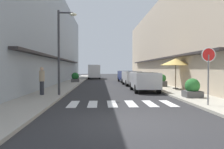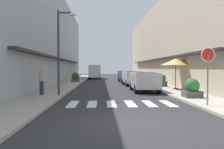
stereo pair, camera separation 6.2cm
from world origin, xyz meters
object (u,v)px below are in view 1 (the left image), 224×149
parked_car_mid (133,77)px  planter_corner (192,89)px  round_street_sign (208,61)px  street_lamp (62,43)px  cafe_umbrella (176,62)px  pedestrian_walking_near (42,80)px  planter_midblock (162,81)px  delivery_van (94,71)px  parked_car_near (144,80)px  parked_car_far (126,75)px  planter_far (75,77)px

parked_car_mid → planter_corner: size_ratio=3.74×
planter_corner → round_street_sign: bearing=-98.7°
street_lamp → cafe_umbrella: street_lamp is taller
planter_corner → pedestrian_walking_near: (-8.90, 1.67, 0.43)m
planter_midblock → delivery_van: bearing=109.6°
parked_car_mid → street_lamp: (-5.70, -9.21, 2.41)m
parked_car_mid → delivery_van: delivery_van is taller
parked_car_near → street_lamp: (-5.70, -2.86, 2.41)m
parked_car_near → delivery_van: 22.59m
parked_car_near → delivery_van: size_ratio=0.77×
round_street_sign → pedestrian_walking_near: 9.65m
parked_car_mid → round_street_sign: round_street_sign is taller
parked_car_mid → cafe_umbrella: (2.77, -5.28, 1.37)m
parked_car_far → planter_corner: size_ratio=4.22×
delivery_van → planter_far: size_ratio=4.73×
round_street_sign → planter_corner: 3.23m
delivery_van → street_lamp: size_ratio=1.04×
planter_corner → parked_car_far: bearing=96.7°
street_lamp → pedestrian_walking_near: bearing=174.9°
parked_car_mid → street_lamp: 11.09m
round_street_sign → cafe_umbrella: 8.42m
pedestrian_walking_near → parked_car_mid: bearing=19.5°
street_lamp → cafe_umbrella: 9.39m
parked_car_far → delivery_van: size_ratio=0.84×
parked_car_mid → round_street_sign: 13.74m
delivery_van → street_lamp: (-1.32, -25.02, 1.92)m
round_street_sign → planter_far: size_ratio=2.24×
parked_car_near → street_lamp: 6.82m
street_lamp → planter_midblock: (7.99, 6.28, -2.67)m
street_lamp → planter_far: street_lamp is taller
planter_corner → planter_far: size_ratio=0.94×
planter_corner → street_lamp: bearing=168.5°
parked_car_far → planter_far: parked_car_far is taller
planter_corner → pedestrian_walking_near: pedestrian_walking_near is taller
parked_car_near → parked_car_mid: 6.34m
round_street_sign → parked_car_near: bearing=101.7°
street_lamp → planter_corner: bearing=-11.5°
parked_car_near → delivery_van: delivery_van is taller
parked_car_near → parked_car_mid: bearing=90.0°
parked_car_near → planter_corner: size_ratio=3.88×
delivery_van → planter_midblock: delivery_van is taller
round_street_sign → street_lamp: (-7.20, 4.40, 1.24)m
parked_car_near → planter_far: parked_car_near is taller
parked_car_mid → planter_corner: 10.94m
parked_car_mid → delivery_van: (-4.38, 15.82, 0.49)m
planter_far → delivery_van: bearing=79.9°
parked_car_near → planter_corner: (1.94, -4.42, -0.31)m
parked_car_far → round_street_sign: bearing=-85.6°
round_street_sign → street_lamp: bearing=148.6°
parked_car_mid → parked_car_far: bearing=90.0°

